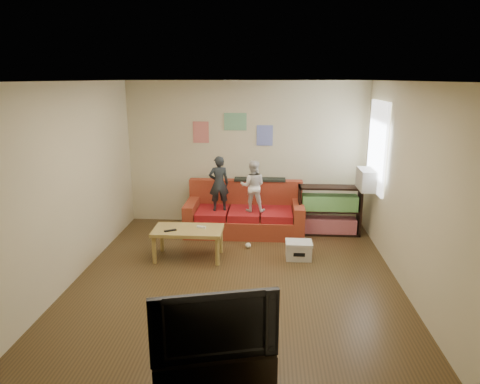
# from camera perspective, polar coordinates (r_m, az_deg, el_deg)

# --- Properties ---
(room_shell) EXTENTS (4.52, 5.02, 2.72)m
(room_shell) POSITION_cam_1_polar(r_m,az_deg,el_deg) (5.69, -0.53, 0.84)
(room_shell) COLOR #4B371C
(room_shell) RESTS_ON ground
(sofa) EXTENTS (2.11, 0.97, 0.93)m
(sofa) POSITION_cam_1_polar(r_m,az_deg,el_deg) (7.84, 0.65, -3.05)
(sofa) COLOR #96351F
(sofa) RESTS_ON ground
(child_a) EXTENTS (0.40, 0.31, 0.98)m
(child_a) POSITION_cam_1_polar(r_m,az_deg,el_deg) (7.54, -2.84, 1.13)
(child_a) COLOR #1F2428
(child_a) RESTS_ON sofa
(child_b) EXTENTS (0.45, 0.36, 0.91)m
(child_b) POSITION_cam_1_polar(r_m,az_deg,el_deg) (7.51, 1.72, 0.80)
(child_b) COLOR silver
(child_b) RESTS_ON sofa
(coffee_table) EXTENTS (1.07, 0.59, 0.48)m
(coffee_table) POSITION_cam_1_polar(r_m,az_deg,el_deg) (6.70, -6.93, -5.44)
(coffee_table) COLOR #AD9148
(coffee_table) RESTS_ON ground
(remote) EXTENTS (0.18, 0.13, 0.02)m
(remote) POSITION_cam_1_polar(r_m,az_deg,el_deg) (6.61, -9.28, -5.08)
(remote) COLOR black
(remote) RESTS_ON coffee_table
(game_controller) EXTENTS (0.15, 0.08, 0.03)m
(game_controller) POSITION_cam_1_polar(r_m,az_deg,el_deg) (6.69, -5.19, -4.67)
(game_controller) COLOR silver
(game_controller) RESTS_ON coffee_table
(bookshelf) EXTENTS (1.11, 0.33, 0.88)m
(bookshelf) POSITION_cam_1_polar(r_m,az_deg,el_deg) (7.85, 11.76, -2.73)
(bookshelf) COLOR black
(bookshelf) RESTS_ON ground
(window) EXTENTS (0.04, 1.08, 1.48)m
(window) POSITION_cam_1_polar(r_m,az_deg,el_deg) (7.45, 17.84, 5.78)
(window) COLOR white
(window) RESTS_ON room_shell
(ac_unit) EXTENTS (0.28, 0.55, 0.35)m
(ac_unit) POSITION_cam_1_polar(r_m,az_deg,el_deg) (7.53, 16.61, 1.61)
(ac_unit) COLOR #B7B2A3
(ac_unit) RESTS_ON window
(artwork_left) EXTENTS (0.30, 0.01, 0.40)m
(artwork_left) POSITION_cam_1_polar(r_m,az_deg,el_deg) (8.14, -5.24, 7.94)
(artwork_left) COLOR #D87266
(artwork_left) RESTS_ON room_shell
(artwork_center) EXTENTS (0.42, 0.01, 0.32)m
(artwork_center) POSITION_cam_1_polar(r_m,az_deg,el_deg) (8.05, -0.64, 9.35)
(artwork_center) COLOR #72B27F
(artwork_center) RESTS_ON room_shell
(artwork_right) EXTENTS (0.30, 0.01, 0.38)m
(artwork_right) POSITION_cam_1_polar(r_m,az_deg,el_deg) (8.05, 3.31, 7.54)
(artwork_right) COLOR #727FCC
(artwork_right) RESTS_ON room_shell
(file_box) EXTENTS (0.41, 0.31, 0.28)m
(file_box) POSITION_cam_1_polar(r_m,az_deg,el_deg) (6.78, 7.82, -7.67)
(file_box) COLOR silver
(file_box) RESTS_ON ground
(tv_stand) EXTENTS (1.12, 0.60, 0.40)m
(tv_stand) POSITION_cam_1_polar(r_m,az_deg,el_deg) (4.15, -3.44, -22.80)
(tv_stand) COLOR black
(tv_stand) RESTS_ON ground
(television) EXTENTS (1.10, 0.40, 0.63)m
(television) POSITION_cam_1_polar(r_m,az_deg,el_deg) (3.85, -3.56, -16.71)
(television) COLOR black
(television) RESTS_ON tv_stand
(tissue) EXTENTS (0.11, 0.11, 0.09)m
(tissue) POSITION_cam_1_polar(r_m,az_deg,el_deg) (7.16, 1.11, -7.13)
(tissue) COLOR white
(tissue) RESTS_ON ground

